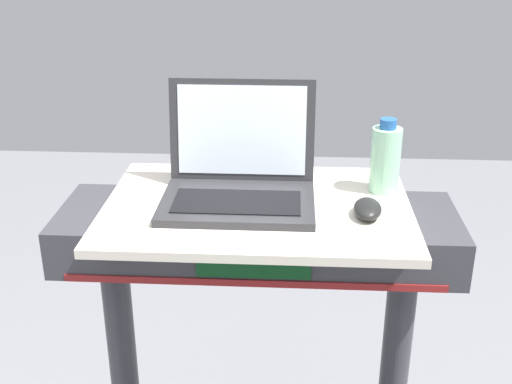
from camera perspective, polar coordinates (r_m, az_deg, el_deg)
The scene contains 4 objects.
desk_board at distance 1.46m, azimuth 0.11°, elevation -1.40°, with size 0.68×0.48×0.02m, color beige.
laptop at distance 1.46m, azimuth -1.49°, elevation 1.24°, with size 0.34×0.27×0.25m.
computer_mouse at distance 1.41m, azimuth 9.74°, elevation -1.46°, with size 0.06×0.10×0.03m, color black.
water_bottle at distance 1.52m, azimuth 11.26°, elevation 2.88°, with size 0.07×0.07×0.17m.
Camera 1 is at (0.07, -0.62, 1.68)m, focal length 45.69 mm.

